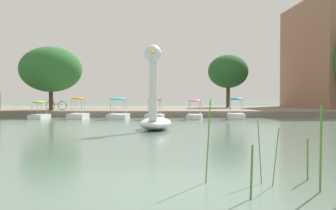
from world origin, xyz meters
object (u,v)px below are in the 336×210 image
Objects in this scene: pedal_boat_pink at (195,113)px; pedal_boat_orange at (78,113)px; pedal_boat_teal at (236,113)px; bicycle_parked at (56,105)px; tree_broadleaf_right at (228,72)px; pedal_boat_cyan at (118,113)px; pedal_boat_lime at (39,113)px; tree_broadleaf_behind_dock at (51,69)px; swan_boat at (155,109)px; pedal_boat_red at (155,113)px.

pedal_boat_orange is at bearing 178.67° from pedal_boat_pink.
pedal_boat_teal reaches higher than bicycle_parked.
tree_broadleaf_right is at bearing 72.63° from pedal_boat_pink.
pedal_boat_cyan is at bearing -2.68° from pedal_boat_orange.
pedal_boat_lime is at bearing -139.80° from tree_broadleaf_right.
tree_broadleaf_behind_dock is at bearing -150.20° from tree_broadleaf_right.
pedal_boat_pink is 1.13× the size of bicycle_parked.
swan_boat is at bearing -104.74° from pedal_boat_pink.
pedal_boat_red is (-2.86, 0.03, 0.03)m from pedal_boat_pink.
pedal_boat_red is 0.36× the size of tree_broadleaf_right.
pedal_boat_lime reaches higher than bicycle_parked.
tree_broadleaf_behind_dock reaches higher than bicycle_parked.
pedal_boat_lime is at bearing -83.22° from tree_broadleaf_behind_dock.
pedal_boat_orange is at bearing -56.67° from bicycle_parked.
pedal_boat_cyan is (-8.44, -0.24, 0.04)m from pedal_boat_teal.
tree_broadleaf_right is at bearing 29.80° from tree_broadleaf_behind_dock.
bicycle_parked is at bearing 150.55° from pedal_boat_red.
bicycle_parked is (-3.11, 4.73, 0.48)m from pedal_boat_orange.
pedal_boat_teal is 1.29× the size of bicycle_parked.
tree_broadleaf_behind_dock reaches higher than pedal_boat_lime.
bicycle_parked is at bearing 92.64° from pedal_boat_lime.
pedal_boat_teal reaches higher than pedal_boat_lime.
pedal_boat_cyan is 1.17× the size of pedal_boat_lime.
pedal_boat_pink is 0.91× the size of pedal_boat_cyan.
pedal_boat_lime is at bearing -87.36° from bicycle_parked.
bicycle_parked is (-15.75, -8.61, -3.45)m from tree_broadleaf_right.
bicycle_parked is at bearing 123.67° from swan_boat.
pedal_boat_cyan reaches higher than pedal_boat_lime.
pedal_boat_pink is 8.41m from pedal_boat_orange.
pedal_boat_orange is 1.12× the size of bicycle_parked.
tree_broadleaf_right reaches higher than pedal_boat_pink.
tree_broadleaf_behind_dock reaches higher than pedal_boat_pink.
pedal_boat_pink is at bearing -1.33° from pedal_boat_orange.
pedal_boat_orange is at bearing 178.33° from pedal_boat_red.
pedal_boat_teal is 8.44m from pedal_boat_cyan.
tree_broadleaf_behind_dock is at bearing -114.92° from bicycle_parked.
bicycle_parked is at bearing 65.08° from tree_broadleaf_behind_dock.
pedal_boat_lime is (-8.45, 0.36, -0.02)m from pedal_boat_red.
tree_broadleaf_behind_dock is 3.08m from bicycle_parked.
swan_boat is at bearing -106.34° from tree_broadleaf_right.
pedal_boat_cyan reaches higher than pedal_boat_pink.
pedal_boat_orange is (-2.94, 0.14, -0.05)m from pedal_boat_cyan.
swan_boat is 9.47m from pedal_boat_cyan.
bicycle_parked is (-11.52, 4.92, 0.46)m from pedal_boat_pink.
pedal_boat_orange is (-6.08, 9.06, -0.61)m from swan_boat.
pedal_boat_orange is (-11.38, -0.10, -0.01)m from pedal_boat_teal.
pedal_boat_pink is (-2.98, -0.29, 0.01)m from pedal_boat_teal.
pedal_boat_pink is at bearing -174.34° from pedal_boat_teal.
swan_boat is at bearing -70.66° from pedal_boat_cyan.
tree_broadleaf_behind_dock reaches higher than swan_boat.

